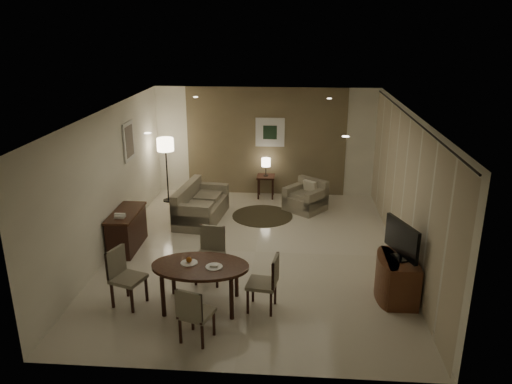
# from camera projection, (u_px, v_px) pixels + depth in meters

# --- Properties ---
(room_shell) EXTENTS (5.50, 7.00, 2.70)m
(room_shell) POSITION_uv_depth(u_px,v_px,m) (257.00, 179.00, 9.52)
(room_shell) COLOR beige
(room_shell) RESTS_ON ground
(taupe_accent) EXTENTS (3.96, 0.03, 2.70)m
(taupe_accent) POSITION_uv_depth(u_px,v_px,m) (266.00, 142.00, 12.43)
(taupe_accent) COLOR #796A4B
(taupe_accent) RESTS_ON wall_back
(curtain_wall) EXTENTS (0.08, 6.70, 2.58)m
(curtain_wall) POSITION_uv_depth(u_px,v_px,m) (404.00, 190.00, 8.96)
(curtain_wall) COLOR beige
(curtain_wall) RESTS_ON wall_right
(curtain_rod) EXTENTS (0.03, 6.80, 0.03)m
(curtain_rod) POSITION_uv_depth(u_px,v_px,m) (411.00, 117.00, 8.53)
(curtain_rod) COLOR black
(curtain_rod) RESTS_ON wall_right
(art_back_frame) EXTENTS (0.72, 0.03, 0.72)m
(art_back_frame) POSITION_uv_depth(u_px,v_px,m) (270.00, 132.00, 12.32)
(art_back_frame) COLOR silver
(art_back_frame) RESTS_ON wall_back
(art_back_canvas) EXTENTS (0.34, 0.01, 0.34)m
(art_back_canvas) POSITION_uv_depth(u_px,v_px,m) (270.00, 132.00, 12.30)
(art_back_canvas) COLOR black
(art_back_canvas) RESTS_ON wall_back
(art_left_frame) EXTENTS (0.03, 0.60, 0.80)m
(art_left_frame) POSITION_uv_depth(u_px,v_px,m) (129.00, 141.00, 10.31)
(art_left_frame) COLOR silver
(art_left_frame) RESTS_ON wall_left
(art_left_canvas) EXTENTS (0.01, 0.46, 0.64)m
(art_left_canvas) POSITION_uv_depth(u_px,v_px,m) (129.00, 141.00, 10.31)
(art_left_canvas) COLOR gray
(art_left_canvas) RESTS_ON wall_left
(downlight_nl) EXTENTS (0.10, 0.10, 0.01)m
(downlight_nl) POSITION_uv_depth(u_px,v_px,m) (148.00, 133.00, 7.11)
(downlight_nl) COLOR white
(downlight_nl) RESTS_ON ceiling
(downlight_nr) EXTENTS (0.10, 0.10, 0.01)m
(downlight_nr) POSITION_uv_depth(u_px,v_px,m) (346.00, 136.00, 6.91)
(downlight_nr) COLOR white
(downlight_nr) RESTS_ON ceiling
(downlight_fl) EXTENTS (0.10, 0.10, 0.01)m
(downlight_fl) POSITION_uv_depth(u_px,v_px,m) (196.00, 97.00, 10.51)
(downlight_fl) COLOR white
(downlight_fl) RESTS_ON ceiling
(downlight_fr) EXTENTS (0.10, 0.10, 0.01)m
(downlight_fr) POSITION_uv_depth(u_px,v_px,m) (329.00, 99.00, 10.31)
(downlight_fr) COLOR white
(downlight_fr) RESTS_ON ceiling
(console_desk) EXTENTS (0.48, 1.20, 0.75)m
(console_desk) POSITION_uv_depth(u_px,v_px,m) (127.00, 230.00, 9.64)
(console_desk) COLOR #3F2514
(console_desk) RESTS_ON floor
(telephone) EXTENTS (0.20, 0.14, 0.09)m
(telephone) POSITION_uv_depth(u_px,v_px,m) (120.00, 215.00, 9.22)
(telephone) COLOR white
(telephone) RESTS_ON console_desk
(tv_cabinet) EXTENTS (0.48, 0.90, 0.70)m
(tv_cabinet) POSITION_uv_depth(u_px,v_px,m) (399.00, 278.00, 7.88)
(tv_cabinet) COLOR brown
(tv_cabinet) RESTS_ON floor
(flat_tv) EXTENTS (0.36, 0.85, 0.60)m
(flat_tv) POSITION_uv_depth(u_px,v_px,m) (402.00, 240.00, 7.66)
(flat_tv) COLOR black
(flat_tv) RESTS_ON tv_cabinet
(dining_table) EXTENTS (1.49, 0.93, 0.70)m
(dining_table) POSITION_uv_depth(u_px,v_px,m) (201.00, 286.00, 7.66)
(dining_table) COLOR #3F2514
(dining_table) RESTS_ON floor
(chair_near) EXTENTS (0.52, 0.52, 0.85)m
(chair_near) POSITION_uv_depth(u_px,v_px,m) (197.00, 312.00, 6.82)
(chair_near) COLOR gray
(chair_near) RESTS_ON floor
(chair_far) EXTENTS (0.51, 0.51, 0.93)m
(chair_far) POSITION_uv_depth(u_px,v_px,m) (209.00, 256.00, 8.37)
(chair_far) COLOR gray
(chair_far) RESTS_ON floor
(chair_left) EXTENTS (0.57, 0.57, 0.92)m
(chair_left) POSITION_uv_depth(u_px,v_px,m) (128.00, 278.00, 7.66)
(chair_left) COLOR gray
(chair_left) RESTS_ON floor
(chair_right) EXTENTS (0.49, 0.49, 0.89)m
(chair_right) POSITION_uv_depth(u_px,v_px,m) (262.00, 283.00, 7.55)
(chair_right) COLOR gray
(chair_right) RESTS_ON floor
(plate_a) EXTENTS (0.26, 0.26, 0.02)m
(plate_a) POSITION_uv_depth(u_px,v_px,m) (189.00, 263.00, 7.61)
(plate_a) COLOR white
(plate_a) RESTS_ON dining_table
(plate_b) EXTENTS (0.26, 0.26, 0.02)m
(plate_b) POSITION_uv_depth(u_px,v_px,m) (214.00, 267.00, 7.48)
(plate_b) COLOR white
(plate_b) RESTS_ON dining_table
(fruit_apple) EXTENTS (0.09, 0.09, 0.09)m
(fruit_apple) POSITION_uv_depth(u_px,v_px,m) (189.00, 260.00, 7.59)
(fruit_apple) COLOR #B05614
(fruit_apple) RESTS_ON plate_a
(napkin) EXTENTS (0.12, 0.08, 0.03)m
(napkin) POSITION_uv_depth(u_px,v_px,m) (214.00, 265.00, 7.48)
(napkin) COLOR white
(napkin) RESTS_ON plate_b
(round_rug) EXTENTS (1.37, 1.37, 0.01)m
(round_rug) POSITION_uv_depth(u_px,v_px,m) (262.00, 216.00, 11.35)
(round_rug) COLOR #3E3823
(round_rug) RESTS_ON floor
(sofa) EXTENTS (1.75, 1.03, 0.78)m
(sofa) POSITION_uv_depth(u_px,v_px,m) (201.00, 203.00, 11.03)
(sofa) COLOR gray
(sofa) RESTS_ON floor
(armchair) EXTENTS (1.09, 1.08, 0.71)m
(armchair) POSITION_uv_depth(u_px,v_px,m) (305.00, 196.00, 11.59)
(armchair) COLOR gray
(armchair) RESTS_ON floor
(side_table) EXTENTS (0.44, 0.44, 0.56)m
(side_table) POSITION_uv_depth(u_px,v_px,m) (266.00, 186.00, 12.48)
(side_table) COLOR black
(side_table) RESTS_ON floor
(table_lamp) EXTENTS (0.22, 0.22, 0.50)m
(table_lamp) POSITION_uv_depth(u_px,v_px,m) (266.00, 166.00, 12.31)
(table_lamp) COLOR #FFEAC1
(table_lamp) RESTS_ON side_table
(floor_lamp) EXTENTS (0.40, 0.40, 1.58)m
(floor_lamp) POSITION_uv_depth(u_px,v_px,m) (167.00, 170.00, 12.05)
(floor_lamp) COLOR #FFE5B7
(floor_lamp) RESTS_ON floor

